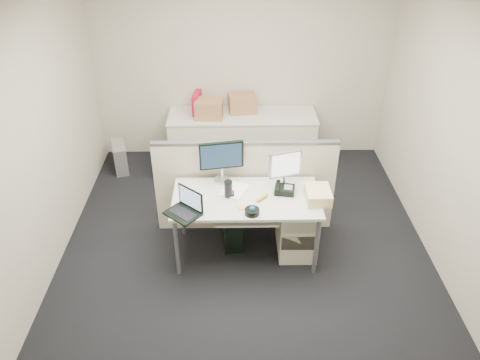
{
  "coord_description": "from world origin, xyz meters",
  "views": [
    {
      "loc": [
        -0.12,
        -3.88,
        3.47
      ],
      "look_at": [
        -0.06,
        0.15,
        0.84
      ],
      "focal_mm": 35.0,
      "sensor_mm": 36.0,
      "label": 1
    }
  ],
  "objects_px": {
    "desk": "(246,202)",
    "monitor_main": "(222,162)",
    "desk_phone": "(285,190)",
    "laptop": "(182,204)"
  },
  "relations": [
    {
      "from": "laptop",
      "to": "monitor_main",
      "type": "bearing_deg",
      "value": 99.23
    },
    {
      "from": "desk",
      "to": "monitor_main",
      "type": "relative_size",
      "value": 3.25
    },
    {
      "from": "monitor_main",
      "to": "desk",
      "type": "bearing_deg",
      "value": -61.55
    },
    {
      "from": "desk",
      "to": "monitor_main",
      "type": "xyz_separation_m",
      "value": [
        -0.25,
        0.32,
        0.3
      ]
    },
    {
      "from": "desk_phone",
      "to": "desk",
      "type": "bearing_deg",
      "value": -158.45
    },
    {
      "from": "monitor_main",
      "to": "laptop",
      "type": "xyz_separation_m",
      "value": [
        -0.37,
        -0.6,
        -0.11
      ]
    },
    {
      "from": "monitor_main",
      "to": "desk_phone",
      "type": "xyz_separation_m",
      "value": [
        0.65,
        -0.24,
        -0.2
      ]
    },
    {
      "from": "desk",
      "to": "desk_phone",
      "type": "relative_size",
      "value": 7.47
    },
    {
      "from": "monitor_main",
      "to": "desk_phone",
      "type": "relative_size",
      "value": 2.3
    },
    {
      "from": "desk",
      "to": "laptop",
      "type": "distance_m",
      "value": 0.71
    }
  ]
}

